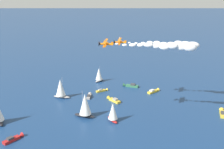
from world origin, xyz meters
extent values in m
plane|color=navy|center=(0.00, 0.00, 0.00)|extent=(2000.00, 2000.00, 0.00)
cube|color=gold|center=(9.81, 29.04, 0.50)|extent=(6.35, 2.14, 1.01)
cone|color=gold|center=(13.67, 29.11, 0.50)|extent=(1.65, 2.05, 2.02)
cube|color=gray|center=(9.33, 29.03, 1.39)|extent=(2.24, 1.66, 0.76)
ellipsoid|color=#9E9993|center=(18.65, 47.68, 0.60)|extent=(8.80, 5.77, 1.20)
cylinder|color=#B2B2B7|center=(19.23, 47.95, 6.14)|extent=(0.14, 0.14, 9.87)
cone|color=white|center=(18.26, 47.50, 5.64)|extent=(6.26, 6.26, 8.39)
ellipsoid|color=#9E9993|center=(-15.45, 31.84, 0.72)|extent=(9.39, 9.18, 1.44)
cylinder|color=#B2B2B7|center=(-14.90, 31.31, 7.33)|extent=(0.14, 0.14, 11.80)
cone|color=white|center=(-15.82, 32.20, 6.74)|extent=(7.98, 7.98, 10.03)
cube|color=#33704C|center=(32.09, 26.16, 0.67)|extent=(7.32, 8.14, 1.33)
cone|color=#33704C|center=(28.87, 30.12, 0.67)|extent=(3.41, 3.34, 2.67)
cube|color=#38383D|center=(32.48, 25.68, 1.83)|extent=(3.49, 3.61, 1.00)
cube|color=#B21E1E|center=(-51.48, -3.72, 0.59)|extent=(7.74, 4.95, 1.18)
cone|color=#B21E1E|center=(-47.29, -2.03, 0.59)|extent=(2.64, 2.90, 2.36)
cube|color=#38383D|center=(-52.00, -3.92, 1.63)|extent=(3.10, 2.72, 0.89)
cube|color=gold|center=(47.86, -33.33, 0.63)|extent=(7.55, 7.26, 1.27)
cone|color=gold|center=(51.42, -30.03, 0.63)|extent=(3.22, 3.24, 2.54)
cube|color=#38383D|center=(47.42, -33.73, 1.75)|extent=(3.42, 3.38, 0.95)
ellipsoid|color=black|center=(-14.59, 1.45, 0.77)|extent=(9.53, 10.32, 1.54)
cylinder|color=#B2B2B7|center=(-15.13, 2.07, 7.86)|extent=(0.14, 0.14, 12.65)
cone|color=white|center=(-14.23, 1.04, 7.23)|extent=(8.53, 8.53, 10.75)
ellipsoid|color=#B21E1E|center=(-4.47, -9.61, 0.59)|extent=(2.63, 8.47, 1.17)
cylinder|color=#B2B2B7|center=(-4.45, -8.98, 6.00)|extent=(0.14, 0.14, 9.65)
cone|color=white|center=(-4.49, -10.03, 5.52)|extent=(4.77, 4.77, 8.20)
cube|color=gold|center=(37.20, 10.80, 0.60)|extent=(7.88, 3.88, 1.21)
cone|color=gold|center=(41.72, 11.73, 0.60)|extent=(2.38, 2.75, 2.41)
cube|color=silver|center=(36.64, 10.69, 1.66)|extent=(2.98, 2.42, 0.91)
cube|color=gold|center=(8.94, 10.56, 0.64)|extent=(3.74, 8.26, 1.27)
cone|color=gold|center=(8.19, 15.37, 0.64)|extent=(2.83, 2.41, 2.55)
cube|color=gray|center=(9.03, 9.97, 1.75)|extent=(2.44, 3.07, 0.96)
cube|color=#9E9993|center=(-1.28, 23.91, 0.54)|extent=(5.65, 6.82, 1.09)
cone|color=#9E9993|center=(1.09, 27.32, 0.54)|extent=(2.77, 2.66, 2.17)
cube|color=#38383D|center=(-1.57, 23.49, 1.49)|extent=(2.78, 2.94, 0.81)
cylinder|color=orange|center=(-6.70, -7.62, 38.53)|extent=(5.48, 5.00, 1.03)
cylinder|color=black|center=(-8.87, -5.70, 38.53)|extent=(1.21, 1.26, 1.15)
cylinder|color=#4C4C51|center=(-9.19, -5.42, 38.53)|extent=(1.77, 2.01, 2.63)
cube|color=orange|center=(-6.90, -7.39, 38.27)|extent=(5.69, 6.21, 1.23)
cube|color=orange|center=(-7.06, -7.57, 39.87)|extent=(5.69, 6.21, 1.23)
cylinder|color=black|center=(-8.62, -9.35, 38.68)|extent=(0.31, 0.33, 1.62)
cylinder|color=black|center=(-7.56, -8.15, 38.93)|extent=(0.31, 0.33, 1.62)
cylinder|color=black|center=(-6.39, -6.81, 39.21)|extent=(0.31, 0.33, 1.62)
cylinder|color=black|center=(-5.33, -5.61, 39.46)|extent=(0.31, 0.33, 1.62)
cube|color=orange|center=(-4.61, -9.56, 39.08)|extent=(1.01, 0.94, 1.20)
cube|color=orange|center=(-4.56, -9.50, 38.53)|extent=(2.32, 2.46, 0.47)
cylinder|color=black|center=(-7.78, -7.64, 37.41)|extent=(0.59, 0.55, 0.61)
cylinder|color=black|center=(-6.61, -6.30, 37.68)|extent=(0.59, 0.55, 0.61)
cylinder|color=#262628|center=(-7.11, -7.63, 40.31)|extent=(0.20, 0.22, 0.90)
cylinder|color=#1E4CB2|center=(-7.17, -7.70, 40.30)|extent=(0.26, 0.27, 0.79)
cylinder|color=#1E4CB2|center=(-7.04, -7.55, 40.33)|extent=(0.26, 0.27, 0.79)
cube|color=#1E4CB2|center=(-7.17, -7.70, 40.95)|extent=(0.43, 0.44, 0.57)
sphere|color=tan|center=(-7.21, -7.75, 41.33)|extent=(0.21, 0.21, 0.21)
cylinder|color=#1E4CB2|center=(-7.40, -7.96, 41.34)|extent=(0.26, 0.28, 0.57)
cylinder|color=#1E4CB2|center=(-7.03, -7.54, 41.43)|extent=(0.35, 0.39, 0.51)
ellipsoid|color=white|center=(-2.97, -10.92, 38.75)|extent=(1.99, 1.97, 1.18)
ellipsoid|color=white|center=(-0.22, -13.19, 38.36)|extent=(2.83, 2.76, 1.43)
ellipsoid|color=white|center=(2.44, -15.55, 38.46)|extent=(3.93, 3.83, 1.97)
ellipsoid|color=white|center=(5.40, -17.58, 38.49)|extent=(3.86, 3.81, 2.15)
ellipsoid|color=white|center=(7.54, -20.53, 38.87)|extent=(5.20, 5.07, 2.61)
ellipsoid|color=white|center=(10.60, -22.45, 38.37)|extent=(5.00, 4.93, 2.81)
ellipsoid|color=white|center=(12.75, -25.40, 38.18)|extent=(5.80, 5.71, 3.17)
ellipsoid|color=white|center=(15.35, -27.83, 38.90)|extent=(5.99, 5.93, 3.46)
ellipsoid|color=white|center=(18.86, -29.24, 38.31)|extent=(7.60, 7.44, 3.94)
ellipsoid|color=white|center=(21.13, -32.05, 38.42)|extent=(7.71, 7.63, 4.47)
cylinder|color=orange|center=(9.13, 5.47, 35.80)|extent=(5.48, 5.00, 1.03)
cylinder|color=black|center=(6.96, 7.39, 35.80)|extent=(1.21, 1.26, 1.15)
cylinder|color=#4C4C51|center=(6.64, 7.67, 35.80)|extent=(1.77, 2.01, 2.63)
cube|color=orange|center=(8.94, 5.70, 35.54)|extent=(5.69, 6.21, 1.23)
cube|color=orange|center=(8.77, 5.51, 37.14)|extent=(5.69, 6.21, 1.23)
cylinder|color=black|center=(7.21, 3.74, 35.95)|extent=(0.31, 0.33, 1.62)
cylinder|color=black|center=(8.27, 4.94, 36.20)|extent=(0.31, 0.33, 1.62)
cylinder|color=black|center=(9.44, 6.28, 36.47)|extent=(0.31, 0.33, 1.62)
cylinder|color=black|center=(10.50, 7.48, 36.72)|extent=(0.31, 0.33, 1.62)
cube|color=orange|center=(11.22, 3.53, 36.35)|extent=(1.01, 0.94, 1.20)
cube|color=orange|center=(11.27, 3.59, 35.80)|extent=(2.32, 2.46, 0.47)
cylinder|color=black|center=(8.05, 5.45, 34.68)|extent=(0.59, 0.55, 0.61)
cylinder|color=black|center=(9.22, 6.78, 34.95)|extent=(0.59, 0.55, 0.61)
cylinder|color=#262628|center=(8.72, 5.46, 37.58)|extent=(0.20, 0.22, 0.90)
cylinder|color=white|center=(8.66, 5.39, 37.57)|extent=(0.26, 0.27, 0.79)
cylinder|color=white|center=(8.79, 5.54, 37.60)|extent=(0.26, 0.27, 0.79)
cube|color=white|center=(8.66, 5.39, 38.22)|extent=(0.43, 0.44, 0.57)
sphere|color=tan|center=(8.62, 5.34, 38.60)|extent=(0.21, 0.21, 0.21)
cylinder|color=white|center=(8.35, 5.03, 38.27)|extent=(0.46, 0.50, 0.18)
cylinder|color=white|center=(8.95, 5.71, 38.41)|extent=(0.46, 0.50, 0.18)
ellipsoid|color=white|center=(12.71, 2.00, 35.74)|extent=(1.89, 1.87, 1.10)
ellipsoid|color=white|center=(15.45, -0.28, 35.49)|extent=(2.55, 2.50, 1.37)
ellipsoid|color=white|center=(18.38, -2.34, 35.60)|extent=(3.14, 3.08, 1.67)
ellipsoid|color=white|center=(21.08, -4.67, 36.08)|extent=(4.05, 3.97, 2.11)
ellipsoid|color=white|center=(23.85, -6.90, 35.95)|extent=(4.88, 4.80, 2.66)
ellipsoid|color=white|center=(26.02, -9.83, 35.52)|extent=(5.61, 5.48, 2.86)
ellipsoid|color=white|center=(29.03, -11.79, 35.42)|extent=(6.03, 5.95, 3.39)
ellipsoid|color=white|center=(31.93, -13.89, 36.03)|extent=(6.15, 6.08, 3.52)
ellipsoid|color=white|center=(33.92, -17.03, 35.79)|extent=(8.21, 7.99, 4.06)
ellipsoid|color=white|center=(37.31, -18.56, 35.45)|extent=(8.27, 8.08, 4.22)
camera|label=1|loc=(-65.97, -113.18, 61.73)|focal=43.09mm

